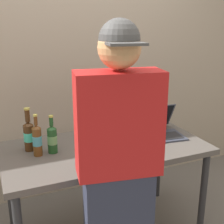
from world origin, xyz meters
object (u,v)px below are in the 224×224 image
at_px(coffee_mug, 127,134).
at_px(beer_bottle_amber, 52,138).
at_px(beer_bottle_brown, 37,140).
at_px(beer_bottle_dark, 29,135).
at_px(laptop, 160,128).
at_px(person_figure, 118,171).

bearing_deg(coffee_mug, beer_bottle_amber, 179.79).
height_order(beer_bottle_amber, beer_bottle_brown, beer_bottle_brown).
relative_size(beer_bottle_amber, coffee_mug, 2.61).
height_order(beer_bottle_dark, coffee_mug, beer_bottle_dark).
height_order(laptop, person_figure, person_figure).
height_order(laptop, beer_bottle_brown, beer_bottle_brown).
distance_m(beer_bottle_amber, coffee_mug, 0.57).
height_order(beer_bottle_dark, person_figure, person_figure).
distance_m(beer_bottle_brown, coffee_mug, 0.68).
bearing_deg(beer_bottle_amber, beer_bottle_dark, 143.97).
bearing_deg(laptop, beer_bottle_brown, -179.09).
height_order(beer_bottle_brown, coffee_mug, beer_bottle_brown).
xyz_separation_m(laptop, coffee_mug, (-0.30, -0.01, -0.01)).
bearing_deg(beer_bottle_amber, coffee_mug, -0.21).
relative_size(laptop, person_figure, 0.24).
distance_m(beer_bottle_amber, beer_bottle_dark, 0.17).
bearing_deg(person_figure, beer_bottle_dark, 119.02).
height_order(beer_bottle_amber, beer_bottle_dark, beer_bottle_dark).
distance_m(laptop, person_figure, 0.86).
height_order(laptop, coffee_mug, laptop).
bearing_deg(coffee_mug, person_figure, -120.31).
xyz_separation_m(beer_bottle_brown, person_figure, (0.34, -0.57, -0.02)).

